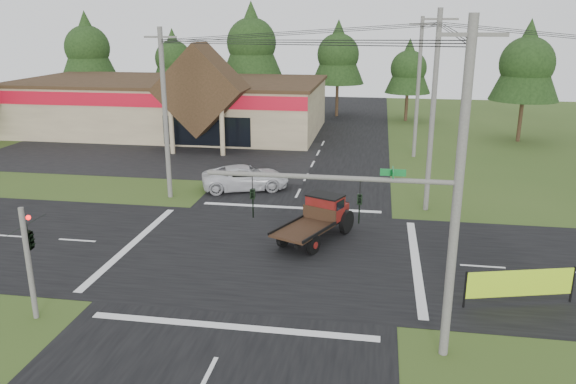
# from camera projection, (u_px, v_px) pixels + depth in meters

# --- Properties ---
(ground) EXTENTS (120.00, 120.00, 0.00)m
(ground) POSITION_uv_depth(u_px,v_px,m) (268.00, 253.00, 27.21)
(ground) COLOR #334D1B
(ground) RESTS_ON ground
(road_ns) EXTENTS (12.00, 120.00, 0.02)m
(road_ns) POSITION_uv_depth(u_px,v_px,m) (268.00, 253.00, 27.21)
(road_ns) COLOR black
(road_ns) RESTS_ON ground
(road_ew) EXTENTS (120.00, 12.00, 0.02)m
(road_ew) POSITION_uv_depth(u_px,v_px,m) (268.00, 253.00, 27.21)
(road_ew) COLOR black
(road_ew) RESTS_ON ground
(parking_apron) EXTENTS (28.00, 14.00, 0.02)m
(parking_apron) POSITION_uv_depth(u_px,v_px,m) (149.00, 155.00, 47.31)
(parking_apron) COLOR black
(parking_apron) RESTS_ON ground
(cvs_building) EXTENTS (30.40, 18.20, 9.19)m
(cvs_building) POSITION_uv_depth(u_px,v_px,m) (173.00, 104.00, 56.75)
(cvs_building) COLOR gray
(cvs_building) RESTS_ON ground
(traffic_signal_mast) EXTENTS (8.12, 0.24, 7.00)m
(traffic_signal_mast) POSITION_uv_depth(u_px,v_px,m) (400.00, 228.00, 17.95)
(traffic_signal_mast) COLOR #595651
(traffic_signal_mast) RESTS_ON ground
(traffic_signal_corner) EXTENTS (0.53, 2.48, 4.40)m
(traffic_signal_corner) POSITION_uv_depth(u_px,v_px,m) (27.00, 229.00, 20.43)
(traffic_signal_corner) COLOR #595651
(traffic_signal_corner) RESTS_ON ground
(utility_pole_nr) EXTENTS (2.00, 0.30, 11.00)m
(utility_pole_nr) POSITION_uv_depth(u_px,v_px,m) (458.00, 194.00, 17.34)
(utility_pole_nr) COLOR #595651
(utility_pole_nr) RESTS_ON ground
(utility_pole_nw) EXTENTS (2.00, 0.30, 10.50)m
(utility_pole_nw) POSITION_uv_depth(u_px,v_px,m) (165.00, 113.00, 34.44)
(utility_pole_nw) COLOR #595651
(utility_pole_nw) RESTS_ON ground
(utility_pole_ne) EXTENTS (2.00, 0.30, 11.50)m
(utility_pole_ne) POSITION_uv_depth(u_px,v_px,m) (433.00, 111.00, 31.83)
(utility_pole_ne) COLOR #595651
(utility_pole_ne) RESTS_ON ground
(utility_pole_n) EXTENTS (2.00, 0.30, 11.20)m
(utility_pole_n) POSITION_uv_depth(u_px,v_px,m) (418.00, 87.00, 45.10)
(utility_pole_n) COLOR #595651
(utility_pole_n) RESTS_ON ground
(tree_row_a) EXTENTS (6.72, 6.72, 12.12)m
(tree_row_a) POSITION_uv_depth(u_px,v_px,m) (87.00, 46.00, 67.27)
(tree_row_a) COLOR #332316
(tree_row_a) RESTS_ON ground
(tree_row_b) EXTENTS (5.60, 5.60, 10.10)m
(tree_row_b) POSITION_uv_depth(u_px,v_px,m) (173.00, 57.00, 68.01)
(tree_row_b) COLOR #332316
(tree_row_b) RESTS_ON ground
(tree_row_c) EXTENTS (7.28, 7.28, 13.13)m
(tree_row_c) POSITION_uv_depth(u_px,v_px,m) (251.00, 40.00, 64.94)
(tree_row_c) COLOR #332316
(tree_row_c) RESTS_ON ground
(tree_row_d) EXTENTS (6.16, 6.16, 11.11)m
(tree_row_d) POSITION_uv_depth(u_px,v_px,m) (338.00, 53.00, 64.74)
(tree_row_d) COLOR #332316
(tree_row_d) RESTS_ON ground
(tree_row_e) EXTENTS (5.04, 5.04, 9.09)m
(tree_row_e) POSITION_uv_depth(u_px,v_px,m) (409.00, 67.00, 62.01)
(tree_row_e) COLOR #332316
(tree_row_e) RESTS_ON ground
(tree_side_ne) EXTENTS (6.16, 6.16, 11.11)m
(tree_side_ne) POSITION_uv_depth(u_px,v_px,m) (527.00, 61.00, 50.64)
(tree_side_ne) COLOR #332316
(tree_side_ne) RESTS_ON ground
(antique_flatbed_truck) EXTENTS (4.04, 5.69, 2.23)m
(antique_flatbed_truck) POSITION_uv_depth(u_px,v_px,m) (315.00, 220.00, 28.47)
(antique_flatbed_truck) COLOR #51130B
(antique_flatbed_truck) RESTS_ON ground
(roadside_banner) EXTENTS (4.42, 1.32, 1.55)m
(roadside_banner) POSITION_uv_depth(u_px,v_px,m) (519.00, 287.00, 22.01)
(roadside_banner) COLOR #A9DB1D
(roadside_banner) RESTS_ON ground
(white_pickup) EXTENTS (6.29, 4.37, 1.60)m
(white_pickup) POSITION_uv_depth(u_px,v_px,m) (245.00, 178.00, 37.43)
(white_pickup) COLOR silver
(white_pickup) RESTS_ON ground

